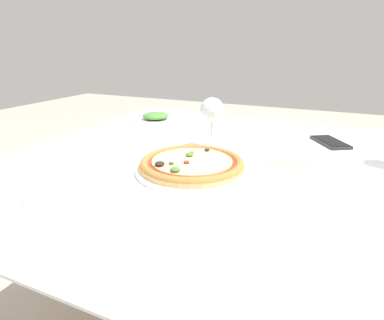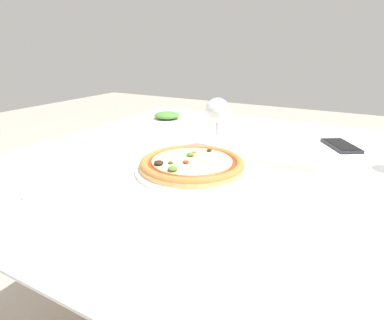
% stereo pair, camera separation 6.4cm
% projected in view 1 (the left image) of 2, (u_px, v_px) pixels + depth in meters
% --- Properties ---
extents(dining_table, '(1.26, 1.17, 0.74)m').
position_uv_depth(dining_table, '(227.00, 186.00, 0.93)').
color(dining_table, '#997047').
rests_on(dining_table, ground_plane).
extents(pizza_plate, '(0.29, 0.29, 0.04)m').
position_uv_depth(pizza_plate, '(192.00, 165.00, 0.82)').
color(pizza_plate, white).
rests_on(pizza_plate, dining_table).
extents(fork, '(0.04, 0.17, 0.00)m').
position_uv_depth(fork, '(54.00, 188.00, 0.72)').
color(fork, silver).
rests_on(fork, dining_table).
extents(wine_glass_far_left, '(0.07, 0.07, 0.16)m').
position_uv_depth(wine_glass_far_left, '(212.00, 111.00, 0.97)').
color(wine_glass_far_left, silver).
rests_on(wine_glass_far_left, dining_table).
extents(cell_phone, '(0.14, 0.16, 0.01)m').
position_uv_depth(cell_phone, '(330.00, 142.00, 1.05)').
color(cell_phone, '#232328').
rests_on(cell_phone, dining_table).
extents(side_plate, '(0.19, 0.19, 0.04)m').
position_uv_depth(side_plate, '(156.00, 118.00, 1.36)').
color(side_plate, white).
rests_on(side_plate, dining_table).
extents(napkin_folded, '(0.15, 0.11, 0.01)m').
position_uv_depth(napkin_folded, '(286.00, 157.00, 0.91)').
color(napkin_folded, silver).
rests_on(napkin_folded, dining_table).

